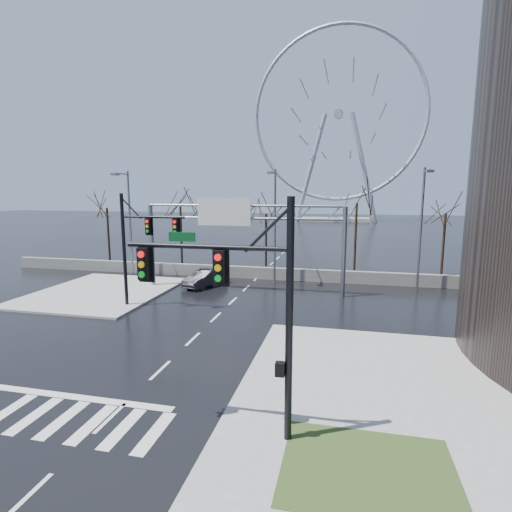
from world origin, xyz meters
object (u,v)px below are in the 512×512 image
(car, at_px, (205,278))
(signal_mast_far, at_px, (138,240))
(ferris_wheel, at_px, (338,122))
(signal_mast_near, at_px, (247,296))
(sign_gantry, at_px, (238,228))

(car, bearing_deg, signal_mast_far, -87.18)
(signal_mast_far, relative_size, ferris_wheel, 0.16)
(signal_mast_near, distance_m, signal_mast_far, 17.03)
(signal_mast_far, relative_size, car, 1.78)
(ferris_wheel, bearing_deg, car, -96.23)
(signal_mast_near, bearing_deg, sign_gantry, 106.19)
(signal_mast_near, bearing_deg, car, 113.62)
(signal_mast_near, height_order, signal_mast_far, same)
(car, bearing_deg, sign_gantry, 2.63)
(sign_gantry, relative_size, car, 3.65)
(signal_mast_near, height_order, sign_gantry, signal_mast_near)
(signal_mast_near, xyz_separation_m, ferris_wheel, (-0.14, 99.04, 21.26))
(signal_mast_far, bearing_deg, car, 72.35)
(ferris_wheel, height_order, car, ferris_wheel)
(ferris_wheel, bearing_deg, signal_mast_far, -97.20)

